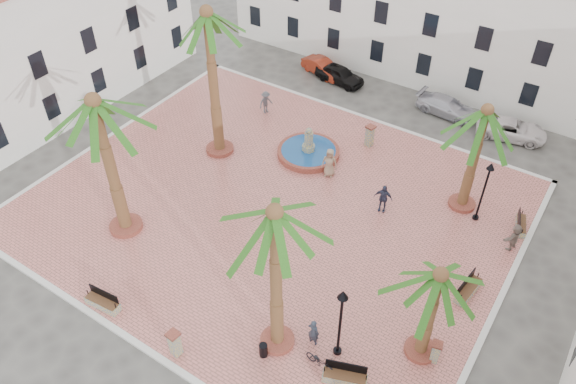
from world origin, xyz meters
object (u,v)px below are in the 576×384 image
at_px(bench_se, 345,377).
at_px(pedestrian_fountain_a, 330,163).
at_px(bench_ne, 521,225).
at_px(lamppost_e, 486,182).
at_px(palm_e, 438,287).
at_px(bollard_se, 175,343).
at_px(fountain, 308,151).
at_px(bollard_e, 435,352).
at_px(bicycle_a, 321,362).
at_px(car_silver, 447,107).
at_px(palm_s, 275,229).
at_px(pedestrian_fountain_b, 383,198).
at_px(cyclist_a, 314,332).
at_px(pedestrian_north, 266,102).
at_px(lamppost_s, 341,312).
at_px(bollard_n, 370,136).
at_px(pedestrian_east, 514,237).
at_px(palm_ne, 484,123).
at_px(palm_nw, 208,29).
at_px(palm_sw, 97,118).
at_px(bench_s, 103,302).
at_px(litter_bin, 263,350).
at_px(car_red, 323,67).
at_px(car_white, 512,129).
at_px(bench_e, 468,290).
at_px(car_black, 340,74).

distance_m(bench_se, pedestrian_fountain_a, 13.79).
distance_m(bench_ne, lamppost_e, 3.39).
height_order(palm_e, pedestrian_fountain_a, palm_e).
bearing_deg(bollard_se, bench_se, 23.02).
bearing_deg(fountain, bollard_e, -37.78).
relative_size(bicycle_a, car_silver, 0.36).
xyz_separation_m(fountain, palm_s, (6.15, -12.58, 6.89)).
xyz_separation_m(bicycle_a, pedestrian_fountain_b, (-2.24, 10.52, 0.48)).
distance_m(cyclist_a, pedestrian_north, 19.03).
xyz_separation_m(lamppost_s, bollard_n, (-5.92, 14.57, -2.11)).
distance_m(pedestrian_east, car_silver, 13.03).
bearing_deg(palm_ne, cyclist_a, -100.55).
distance_m(palm_nw, bench_se, 19.36).
height_order(bollard_se, bollard_e, bollard_se).
xyz_separation_m(palm_sw, lamppost_s, (13.56, -0.46, -4.29)).
xyz_separation_m(palm_sw, palm_e, (16.62, 1.60, -2.69)).
bearing_deg(bench_ne, palm_sw, 107.42).
height_order(palm_nw, bollard_e, palm_nw).
bearing_deg(bench_se, bench_s, 173.66).
height_order(bench_se, litter_bin, bench_se).
xyz_separation_m(fountain, car_red, (-4.61, 9.53, 0.18)).
relative_size(palm_s, cyclist_a, 5.37).
relative_size(bollard_n, bicycle_a, 0.96).
bearing_deg(lamppost_s, bollard_se, -146.16).
relative_size(palm_nw, palm_e, 1.75).
height_order(palm_nw, palm_sw, palm_nw).
xyz_separation_m(fountain, palm_nw, (-4.99, -2.75, 8.01)).
xyz_separation_m(bench_s, car_white, (12.00, 24.74, 0.21)).
xyz_separation_m(bench_se, lamppost_e, (1.28, 12.76, 2.39)).
bearing_deg(pedestrian_north, car_silver, -37.34).
height_order(bollard_n, litter_bin, bollard_n).
height_order(palm_e, cyclist_a, palm_e).
xyz_separation_m(pedestrian_fountain_b, pedestrian_east, (7.03, 1.10, -0.07)).
distance_m(bench_e, car_silver, 16.23).
xyz_separation_m(bench_e, cyclist_a, (-4.84, -6.50, 0.50)).
bearing_deg(bench_s, bollard_n, 70.27).
bearing_deg(car_red, pedestrian_fountain_b, -121.60).
height_order(bollard_se, car_black, bollard_se).
bearing_deg(pedestrian_fountain_a, palm_sw, -139.07).
bearing_deg(litter_bin, car_black, 111.53).
height_order(lamppost_s, pedestrian_fountain_a, lamppost_s).
relative_size(bicycle_a, pedestrian_north, 0.94).
bearing_deg(car_white, car_red, 76.24).
xyz_separation_m(lamppost_s, pedestrian_north, (-13.74, 14.10, -2.06)).
relative_size(fountain, car_red, 1.07).
bearing_deg(palm_nw, pedestrian_fountain_b, 3.30).
bearing_deg(lamppost_e, fountain, -179.22).
bearing_deg(lamppost_e, bollard_se, -117.45).
bearing_deg(bollard_e, pedestrian_fountain_b, 129.60).
bearing_deg(bench_se, pedestrian_fountain_b, 87.63).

